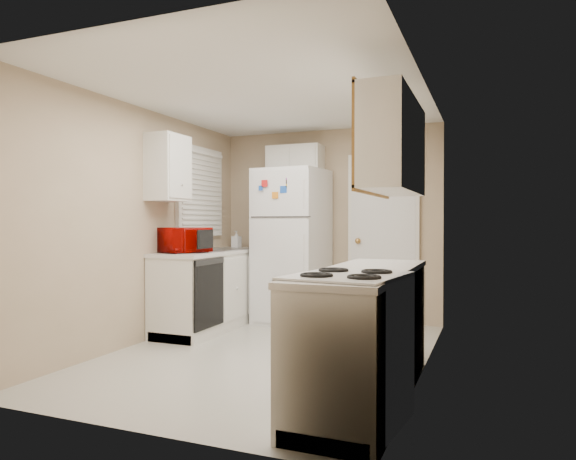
% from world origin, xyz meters
% --- Properties ---
extents(floor, '(3.80, 3.80, 0.00)m').
position_xyz_m(floor, '(0.00, 0.00, 0.00)').
color(floor, beige).
rests_on(floor, ground).
extents(ceiling, '(3.80, 3.80, 0.00)m').
position_xyz_m(ceiling, '(0.00, 0.00, 2.40)').
color(ceiling, white).
rests_on(ceiling, floor).
extents(wall_left, '(3.80, 3.80, 0.00)m').
position_xyz_m(wall_left, '(-1.40, 0.00, 1.20)').
color(wall_left, tan).
rests_on(wall_left, floor).
extents(wall_right, '(3.80, 3.80, 0.00)m').
position_xyz_m(wall_right, '(1.40, 0.00, 1.20)').
color(wall_right, tan).
rests_on(wall_right, floor).
extents(wall_back, '(2.80, 2.80, 0.00)m').
position_xyz_m(wall_back, '(0.00, 1.90, 1.20)').
color(wall_back, tan).
rests_on(wall_back, floor).
extents(wall_front, '(2.80, 2.80, 0.00)m').
position_xyz_m(wall_front, '(0.00, -1.90, 1.20)').
color(wall_front, tan).
rests_on(wall_front, floor).
extents(left_counter, '(0.60, 1.80, 0.90)m').
position_xyz_m(left_counter, '(-1.10, 0.90, 0.45)').
color(left_counter, silver).
rests_on(left_counter, floor).
extents(dishwasher, '(0.03, 0.58, 0.72)m').
position_xyz_m(dishwasher, '(-0.81, 0.30, 0.49)').
color(dishwasher, black).
rests_on(dishwasher, floor).
extents(sink, '(0.54, 0.74, 0.16)m').
position_xyz_m(sink, '(-1.10, 1.05, 0.86)').
color(sink, gray).
rests_on(sink, left_counter).
extents(microwave, '(0.56, 0.45, 0.33)m').
position_xyz_m(microwave, '(-1.15, 0.38, 1.05)').
color(microwave, '#980400').
rests_on(microwave, left_counter).
extents(soap_bottle, '(0.11, 0.11, 0.22)m').
position_xyz_m(soap_bottle, '(-1.15, 1.58, 1.00)').
color(soap_bottle, silver).
rests_on(soap_bottle, left_counter).
extents(window_blinds, '(0.10, 0.98, 1.08)m').
position_xyz_m(window_blinds, '(-1.36, 1.05, 1.60)').
color(window_blinds, silver).
rests_on(window_blinds, wall_left).
extents(upper_cabinet_left, '(0.30, 0.45, 0.70)m').
position_xyz_m(upper_cabinet_left, '(-1.25, 0.22, 1.80)').
color(upper_cabinet_left, silver).
rests_on(upper_cabinet_left, wall_left).
extents(refrigerator, '(0.83, 0.81, 1.87)m').
position_xyz_m(refrigerator, '(-0.35, 1.52, 0.94)').
color(refrigerator, silver).
rests_on(refrigerator, floor).
extents(cabinet_over_fridge, '(0.70, 0.30, 0.40)m').
position_xyz_m(cabinet_over_fridge, '(-0.40, 1.75, 2.00)').
color(cabinet_over_fridge, silver).
rests_on(cabinet_over_fridge, wall_back).
extents(interior_door, '(0.86, 0.06, 2.08)m').
position_xyz_m(interior_door, '(0.70, 1.86, 1.02)').
color(interior_door, silver).
rests_on(interior_door, floor).
extents(right_counter, '(0.60, 2.00, 0.90)m').
position_xyz_m(right_counter, '(1.10, -0.80, 0.45)').
color(right_counter, silver).
rests_on(right_counter, floor).
extents(stove, '(0.70, 0.82, 0.91)m').
position_xyz_m(stove, '(1.12, -1.35, 0.46)').
color(stove, silver).
rests_on(stove, floor).
extents(upper_cabinet_right, '(0.30, 1.20, 0.70)m').
position_xyz_m(upper_cabinet_right, '(1.25, -0.50, 1.80)').
color(upper_cabinet_right, silver).
rests_on(upper_cabinet_right, wall_right).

